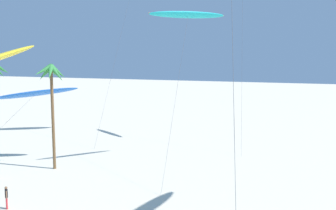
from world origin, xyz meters
TOP-DOWN VIEW (x-y plane):
  - palm_tree_4 at (-12.95, 33.03)m, footprint 3.15×3.58m
  - flying_kite_4 at (-1.11, 38.70)m, footprint 6.50×12.97m
  - flying_kite_6 at (-16.59, 35.41)m, footprint 8.90×11.94m
  - person_near_left at (-10.35, 23.04)m, footprint 0.37×0.41m

SIDE VIEW (x-z plane):
  - person_near_left at x=-10.35m, z-range 0.09..1.78m
  - flying_kite_6 at x=-16.59m, z-range 3.03..11.06m
  - palm_tree_4 at x=-12.95m, z-range 3.49..13.73m
  - flying_kite_4 at x=-1.11m, z-range 7.21..22.61m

